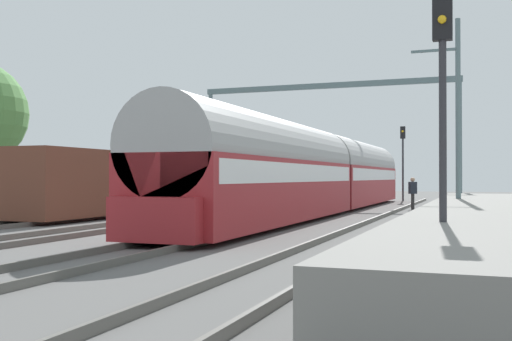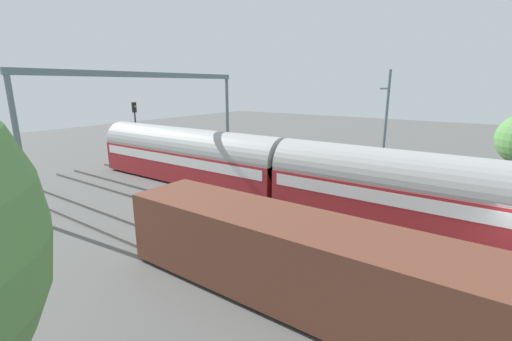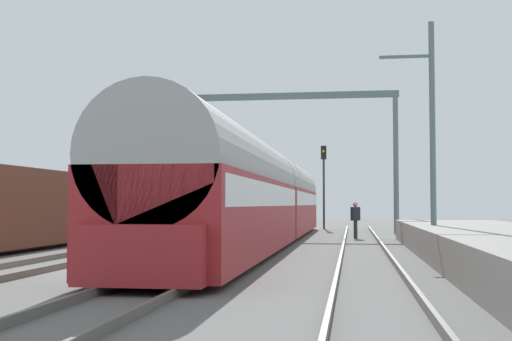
# 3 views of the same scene
# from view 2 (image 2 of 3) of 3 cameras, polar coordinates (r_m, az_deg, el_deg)

# --- Properties ---
(platform) EXTENTS (4.40, 28.00, 0.90)m
(platform) POSITION_cam_2_polar(r_m,az_deg,el_deg) (26.18, 33.16, -2.86)
(platform) COLOR gray
(platform) RESTS_ON ground
(passenger_train) EXTENTS (2.93, 32.85, 3.82)m
(passenger_train) POSITION_cam_2_polar(r_m,az_deg,el_deg) (20.79, 4.51, -0.08)
(passenger_train) COLOR maroon
(passenger_train) RESTS_ON ground
(freight_car) EXTENTS (2.80, 13.00, 2.70)m
(freight_car) POSITION_cam_2_polar(r_m,az_deg,el_deg) (11.72, 6.29, -14.47)
(freight_car) COLOR brown
(freight_car) RESTS_ON ground
(person_crossing) EXTENTS (0.46, 0.43, 1.73)m
(person_crossing) POSITION_cam_2_polar(r_m,az_deg,el_deg) (26.53, 0.65, 0.99)
(person_crossing) COLOR #2F2F2F
(person_crossing) RESTS_ON ground
(railway_signal_far) EXTENTS (0.36, 0.30, 5.49)m
(railway_signal_far) POSITION_cam_2_polar(r_m,az_deg,el_deg) (33.41, -19.37, 7.20)
(railway_signal_far) COLOR #2D2D33
(railway_signal_far) RESTS_ON ground
(catenary_gantry) EXTENTS (16.85, 0.28, 7.86)m
(catenary_gantry) POSITION_cam_2_polar(r_m,az_deg,el_deg) (24.96, -17.29, 10.90)
(catenary_gantry) COLOR slate
(catenary_gantry) RESTS_ON ground
(catenary_pole_east_mid) EXTENTS (1.90, 0.20, 8.00)m
(catenary_pole_east_mid) POSITION_cam_2_polar(r_m,az_deg,el_deg) (24.83, 20.62, 6.50)
(catenary_pole_east_mid) COLOR slate
(catenary_pole_east_mid) RESTS_ON ground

